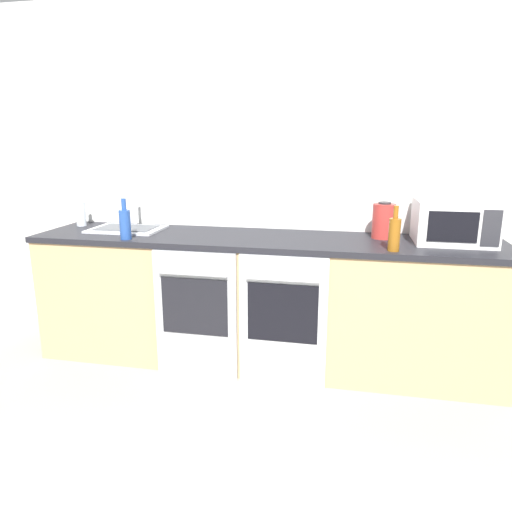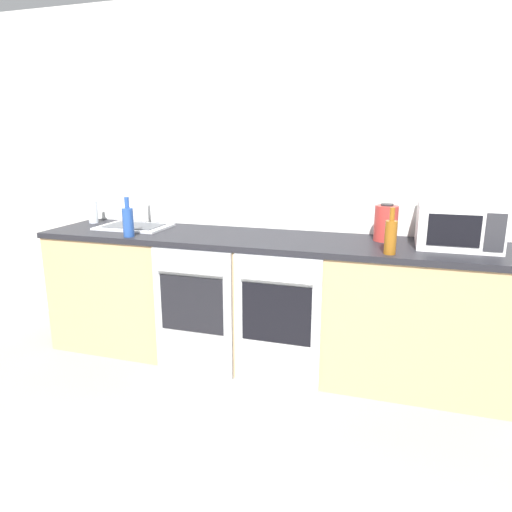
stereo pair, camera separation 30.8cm
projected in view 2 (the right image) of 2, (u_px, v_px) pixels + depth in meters
The scene contains 10 objects.
wall_back at pixel (276, 179), 3.40m from camera, with size 10.00×0.06×2.60m.
counter_back at pixel (262, 300), 3.28m from camera, with size 3.24×0.68×0.92m.
oven_left at pixel (193, 312), 3.08m from camera, with size 0.56×0.06×0.88m.
oven_right at pixel (277, 322), 2.91m from camera, with size 0.56×0.06×0.88m.
microwave at pixel (458, 225), 2.84m from camera, with size 0.49×0.40×0.28m.
bottle_clear at pixel (93, 211), 3.70m from camera, with size 0.07×0.07×0.25m.
bottle_blue at pixel (128, 221), 3.16m from camera, with size 0.08×0.08×0.28m.
bottle_amber at pixel (391, 236), 2.67m from camera, with size 0.07×0.07×0.28m.
kettle at pixel (386, 223), 3.03m from camera, with size 0.15×0.15×0.25m.
sink at pixel (134, 226), 3.51m from camera, with size 0.52×0.37×0.28m.
Camera 2 is at (0.88, -1.29, 1.57)m, focal length 32.00 mm.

